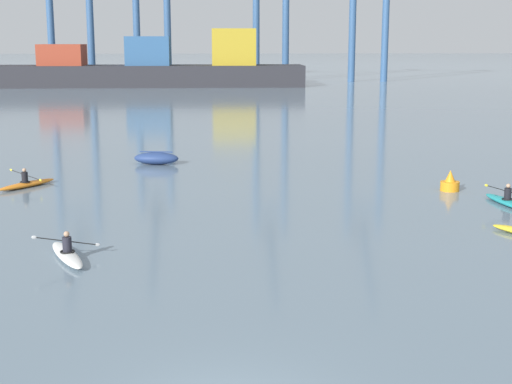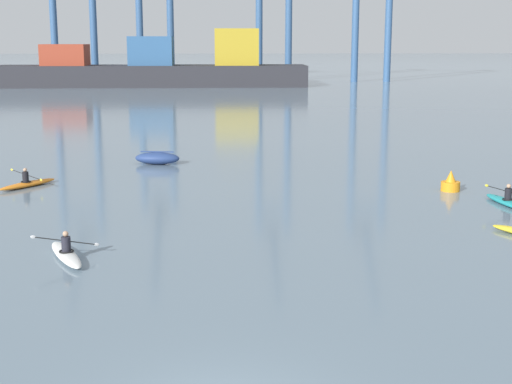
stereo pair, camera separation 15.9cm
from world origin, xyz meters
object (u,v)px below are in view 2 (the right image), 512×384
at_px(capsized_dinghy, 157,158).
at_px(channel_buoy, 451,184).
at_px(kayak_white, 66,253).
at_px(kayak_orange, 27,183).
at_px(kayak_teal, 507,201).
at_px(container_barge, 156,69).

height_order(capsized_dinghy, channel_buoy, channel_buoy).
distance_m(capsized_dinghy, kayak_white, 18.91).
relative_size(kayak_orange, kayak_white, 0.93).
xyz_separation_m(capsized_dinghy, kayak_teal, (16.08, -11.68, -0.18)).
bearing_deg(container_barge, kayak_orange, -89.85).
height_order(channel_buoy, kayak_orange, channel_buoy).
relative_size(container_barge, kayak_white, 14.30).
bearing_deg(capsized_dinghy, kayak_white, -94.55).
bearing_deg(channel_buoy, container_barge, 103.98).
bearing_deg(kayak_orange, container_barge, 90.15).
xyz_separation_m(container_barge, kayak_orange, (0.21, -80.72, -2.57)).
bearing_deg(kayak_white, channel_buoy, 32.74).
bearing_deg(kayak_orange, kayak_teal, -13.39).
bearing_deg(kayak_teal, capsized_dinghy, 143.99).
relative_size(kayak_teal, kayak_white, 1.03).
xyz_separation_m(kayak_orange, kayak_white, (4.33, -12.38, 0.00)).
relative_size(container_barge, kayak_teal, 13.89).
height_order(container_barge, capsized_dinghy, container_barge).
distance_m(capsized_dinghy, kayak_teal, 19.87).
height_order(container_barge, channel_buoy, container_barge).
height_order(channel_buoy, kayak_teal, channel_buoy).
distance_m(container_barge, kayak_teal, 88.77).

